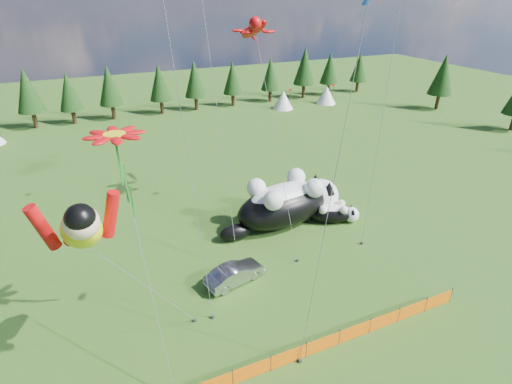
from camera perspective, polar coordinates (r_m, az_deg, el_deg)
ground at (r=23.78m, az=1.06°, el=-18.25°), size 160.00×160.00×0.00m
safety_fence at (r=21.61m, az=4.70°, el=-22.42°), size 22.06×0.06×1.10m
tree_line at (r=61.91m, az=-17.30°, el=13.81°), size 90.00×4.00×8.00m
festival_tents at (r=60.07m, az=-5.65°, el=11.93°), size 50.00×3.20×2.80m
cat_large at (r=31.69m, az=4.70°, el=-1.38°), size 10.89×4.85×3.94m
cat_small at (r=32.77m, az=11.03°, el=-2.93°), size 4.48×2.91×1.70m
car at (r=26.05m, az=-3.04°, el=-11.59°), size 4.18×2.29×1.31m
superhero_kite at (r=17.98m, az=-23.72°, el=-4.91°), size 7.47×5.90×11.04m
gecko_kite at (r=31.83m, az=-0.34°, el=22.16°), size 2.96×12.66×17.08m
flower_kite at (r=19.13m, az=-19.47°, el=7.20°), size 3.51×7.55×12.32m
diamond_kite_c at (r=16.69m, az=15.49°, el=23.49°), size 3.04×1.81×17.57m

